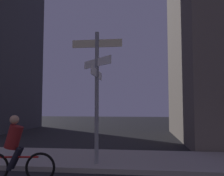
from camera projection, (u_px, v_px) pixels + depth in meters
The scene contains 3 objects.
sidewalk_kerb at pixel (146, 161), 7.72m from camera, with size 40.00×2.86×0.14m, color #9E9991.
signpost at pixel (97, 83), 7.23m from camera, with size 1.54×1.65×3.95m.
cyclist at pixel (15, 151), 5.74m from camera, with size 1.81×0.38×1.61m.
Camera 1 is at (-0.12, -1.14, 1.83)m, focal length 38.39 mm.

